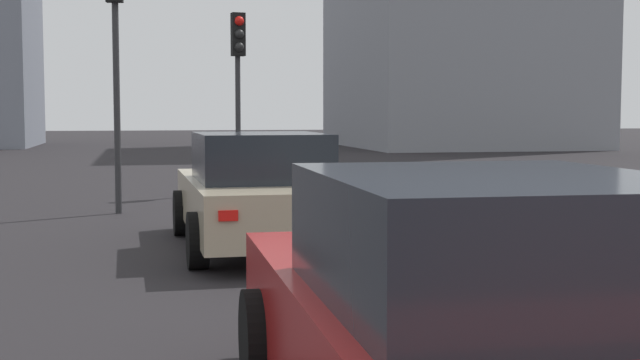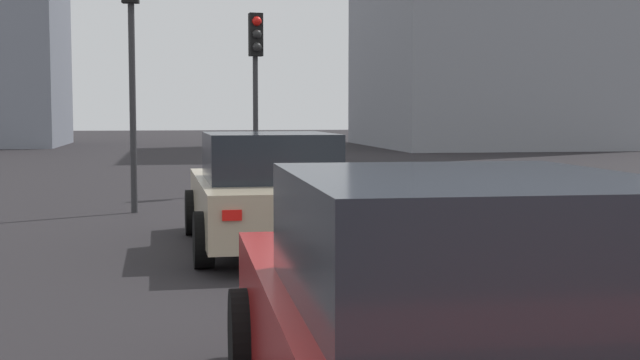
% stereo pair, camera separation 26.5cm
% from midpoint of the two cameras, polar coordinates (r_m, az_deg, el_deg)
% --- Properties ---
extents(car_beige_lead, '(4.38, 2.03, 1.48)m').
position_cam_midpoint_polar(car_beige_lead, '(11.00, -2.83, -0.82)').
color(car_beige_lead, tan).
rests_on(car_beige_lead, ground_plane).
extents(car_red_second, '(4.46, 2.04, 1.46)m').
position_cam_midpoint_polar(car_red_second, '(4.22, 10.67, -9.66)').
color(car_red_second, maroon).
rests_on(car_red_second, ground_plane).
extents(traffic_light_near_left, '(0.32, 0.30, 4.48)m').
position_cam_midpoint_polar(traffic_light_near_left, '(15.17, -11.88, 9.96)').
color(traffic_light_near_left, '#2D2D30').
rests_on(traffic_light_near_left, ground_plane).
extents(traffic_light_near_right, '(0.33, 0.30, 3.81)m').
position_cam_midpoint_polar(traffic_light_near_right, '(18.42, -3.83, 7.65)').
color(traffic_light_near_right, '#2D2D30').
rests_on(traffic_light_near_right, ground_plane).
extents(building_facade_center, '(8.88, 6.10, 10.60)m').
position_cam_midpoint_polar(building_facade_center, '(47.44, -20.23, 8.55)').
color(building_facade_center, gray).
rests_on(building_facade_center, ground_plane).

